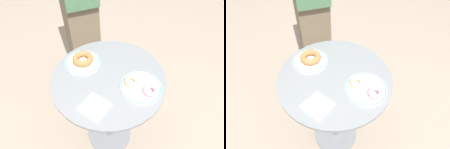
# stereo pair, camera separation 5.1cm
# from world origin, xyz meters

# --- Properties ---
(ground_plane) EXTENTS (7.00, 7.00, 0.02)m
(ground_plane) POSITION_xyz_m (0.00, 0.00, -0.01)
(ground_plane) COLOR gray
(cafe_table) EXTENTS (0.64, 0.64, 0.75)m
(cafe_table) POSITION_xyz_m (0.00, 0.00, 0.50)
(cafe_table) COLOR slate
(cafe_table) RESTS_ON ground
(plate_left) EXTENTS (0.20, 0.20, 0.01)m
(plate_left) POSITION_xyz_m (-0.19, 0.02, 0.75)
(plate_left) COLOR white
(plate_left) RESTS_ON cafe_table
(plate_right) EXTENTS (0.22, 0.22, 0.01)m
(plate_right) POSITION_xyz_m (0.19, 0.01, 0.75)
(plate_right) COLOR white
(plate_right) RESTS_ON cafe_table
(donut_cinnamon) EXTENTS (0.17, 0.17, 0.04)m
(donut_cinnamon) POSITION_xyz_m (-0.19, 0.03, 0.78)
(donut_cinnamon) COLOR #A36B3D
(donut_cinnamon) RESTS_ON plate_left
(donut_pink_frosted) EXTENTS (0.11, 0.11, 0.03)m
(donut_pink_frosted) POSITION_xyz_m (0.24, 0.00, 0.77)
(donut_pink_frosted) COLOR pink
(donut_pink_frosted) RESTS_ON plate_right
(donut_glazed) EXTENTS (0.10, 0.10, 0.03)m
(donut_glazed) POSITION_xyz_m (0.13, 0.01, 0.77)
(donut_glazed) COLOR #E0B789
(donut_glazed) RESTS_ON plate_right
(paper_napkin) EXTENTS (0.14, 0.14, 0.01)m
(paper_napkin) POSITION_xyz_m (0.03, -0.21, 0.75)
(paper_napkin) COLOR white
(paper_napkin) RESTS_ON cafe_table
(person_figure) EXTENTS (0.46, 0.44, 1.68)m
(person_figure) POSITION_xyz_m (-0.49, 0.43, 0.83)
(person_figure) COLOR brown
(person_figure) RESTS_ON ground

